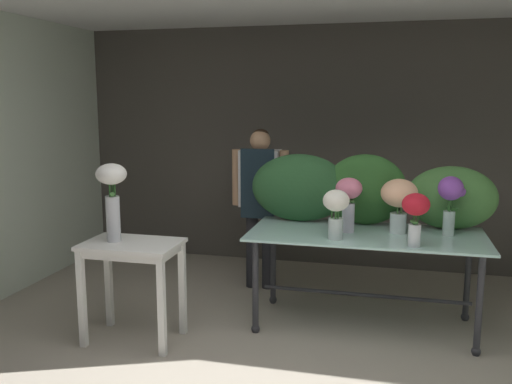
{
  "coord_description": "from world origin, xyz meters",
  "views": [
    {
      "loc": [
        0.68,
        -2.67,
        1.87
      ],
      "look_at": [
        -0.36,
        1.5,
        1.14
      ],
      "focal_mm": 38.63,
      "sensor_mm": 36.0,
      "label": 1
    }
  ],
  "objects_px": {
    "vase_ivory_tulips": "(336,209)",
    "vase_rosy_stock": "(349,198)",
    "vase_white_roses_tall": "(112,193)",
    "vase_peach_anemones": "(399,198)",
    "florist": "(260,192)",
    "side_table_white": "(132,258)",
    "display_table_glass": "(366,248)",
    "vase_violet_roses": "(451,197)",
    "vase_crimson_hydrangea": "(416,212)"
  },
  "relations": [
    {
      "from": "side_table_white",
      "to": "vase_crimson_hydrangea",
      "type": "relative_size",
      "value": 1.98
    },
    {
      "from": "display_table_glass",
      "to": "vase_peach_anemones",
      "type": "bearing_deg",
      "value": 15.71
    },
    {
      "from": "display_table_glass",
      "to": "side_table_white",
      "type": "relative_size",
      "value": 2.39
    },
    {
      "from": "florist",
      "to": "vase_white_roses_tall",
      "type": "height_order",
      "value": "florist"
    },
    {
      "from": "vase_rosy_stock",
      "to": "vase_peach_anemones",
      "type": "xyz_separation_m",
      "value": [
        0.4,
        0.06,
        0.0
      ]
    },
    {
      "from": "vase_rosy_stock",
      "to": "vase_violet_roses",
      "type": "height_order",
      "value": "vase_violet_roses"
    },
    {
      "from": "side_table_white",
      "to": "florist",
      "type": "relative_size",
      "value": 0.5
    },
    {
      "from": "florist",
      "to": "vase_violet_roses",
      "type": "relative_size",
      "value": 3.33
    },
    {
      "from": "vase_crimson_hydrangea",
      "to": "display_table_glass",
      "type": "bearing_deg",
      "value": 137.96
    },
    {
      "from": "vase_violet_roses",
      "to": "vase_ivory_tulips",
      "type": "bearing_deg",
      "value": -159.05
    },
    {
      "from": "vase_peach_anemones",
      "to": "vase_ivory_tulips",
      "type": "relative_size",
      "value": 1.14
    },
    {
      "from": "vase_white_roses_tall",
      "to": "display_table_glass",
      "type": "bearing_deg",
      "value": 20.46
    },
    {
      "from": "vase_crimson_hydrangea",
      "to": "vase_white_roses_tall",
      "type": "relative_size",
      "value": 0.66
    },
    {
      "from": "vase_rosy_stock",
      "to": "vase_peach_anemones",
      "type": "bearing_deg",
      "value": 9.32
    },
    {
      "from": "vase_white_roses_tall",
      "to": "vase_rosy_stock",
      "type": "bearing_deg",
      "value": 22.18
    },
    {
      "from": "vase_peach_anemones",
      "to": "vase_ivory_tulips",
      "type": "bearing_deg",
      "value": -146.14
    },
    {
      "from": "florist",
      "to": "vase_crimson_hydrangea",
      "type": "relative_size",
      "value": 3.98
    },
    {
      "from": "side_table_white",
      "to": "display_table_glass",
      "type": "bearing_deg",
      "value": 22.03
    },
    {
      "from": "display_table_glass",
      "to": "vase_violet_roses",
      "type": "bearing_deg",
      "value": 7.48
    },
    {
      "from": "vase_peach_anemones",
      "to": "vase_ivory_tulips",
      "type": "height_order",
      "value": "vase_peach_anemones"
    },
    {
      "from": "vase_violet_roses",
      "to": "vase_crimson_hydrangea",
      "type": "bearing_deg",
      "value": -123.89
    },
    {
      "from": "florist",
      "to": "display_table_glass",
      "type": "bearing_deg",
      "value": -34.43
    },
    {
      "from": "vase_ivory_tulips",
      "to": "vase_peach_anemones",
      "type": "bearing_deg",
      "value": 33.86
    },
    {
      "from": "vase_peach_anemones",
      "to": "vase_violet_roses",
      "type": "height_order",
      "value": "vase_violet_roses"
    },
    {
      "from": "florist",
      "to": "vase_violet_roses",
      "type": "height_order",
      "value": "florist"
    },
    {
      "from": "vase_rosy_stock",
      "to": "vase_peach_anemones",
      "type": "relative_size",
      "value": 1.01
    },
    {
      "from": "florist",
      "to": "vase_peach_anemones",
      "type": "bearing_deg",
      "value": -26.68
    },
    {
      "from": "vase_peach_anemones",
      "to": "vase_ivory_tulips",
      "type": "distance_m",
      "value": 0.57
    },
    {
      "from": "vase_white_roses_tall",
      "to": "florist",
      "type": "bearing_deg",
      "value": 60.37
    },
    {
      "from": "vase_peach_anemones",
      "to": "vase_rosy_stock",
      "type": "bearing_deg",
      "value": -170.68
    },
    {
      "from": "florist",
      "to": "vase_rosy_stock",
      "type": "xyz_separation_m",
      "value": [
        0.91,
        -0.72,
        0.11
      ]
    },
    {
      "from": "florist",
      "to": "vase_crimson_hydrangea",
      "type": "xyz_separation_m",
      "value": [
        1.43,
        -1.06,
        0.09
      ]
    },
    {
      "from": "vase_rosy_stock",
      "to": "vase_white_roses_tall",
      "type": "xyz_separation_m",
      "value": [
        -1.72,
        -0.7,
        0.09
      ]
    },
    {
      "from": "vase_peach_anemones",
      "to": "vase_crimson_hydrangea",
      "type": "bearing_deg",
      "value": -73.71
    },
    {
      "from": "vase_violet_roses",
      "to": "vase_white_roses_tall",
      "type": "relative_size",
      "value": 0.79
    },
    {
      "from": "vase_crimson_hydrangea",
      "to": "vase_white_roses_tall",
      "type": "xyz_separation_m",
      "value": [
        -2.24,
        -0.37,
        0.11
      ]
    },
    {
      "from": "side_table_white",
      "to": "vase_peach_anemones",
      "type": "height_order",
      "value": "vase_peach_anemones"
    },
    {
      "from": "vase_ivory_tulips",
      "to": "vase_rosy_stock",
      "type": "bearing_deg",
      "value": 72.91
    },
    {
      "from": "florist",
      "to": "vase_crimson_hydrangea",
      "type": "bearing_deg",
      "value": -36.53
    },
    {
      "from": "side_table_white",
      "to": "vase_ivory_tulips",
      "type": "height_order",
      "value": "vase_ivory_tulips"
    },
    {
      "from": "vase_peach_anemones",
      "to": "display_table_glass",
      "type": "bearing_deg",
      "value": -164.29
    },
    {
      "from": "vase_violet_roses",
      "to": "vase_ivory_tulips",
      "type": "distance_m",
      "value": 0.93
    },
    {
      "from": "display_table_glass",
      "to": "side_table_white",
      "type": "xyz_separation_m",
      "value": [
        -1.73,
        -0.7,
        -0.01
      ]
    },
    {
      "from": "side_table_white",
      "to": "vase_rosy_stock",
      "type": "bearing_deg",
      "value": 24.01
    },
    {
      "from": "vase_rosy_stock",
      "to": "vase_crimson_hydrangea",
      "type": "height_order",
      "value": "vase_rosy_stock"
    },
    {
      "from": "florist",
      "to": "vase_violet_roses",
      "type": "bearing_deg",
      "value": -20.7
    },
    {
      "from": "vase_crimson_hydrangea",
      "to": "vase_violet_roses",
      "type": "bearing_deg",
      "value": 56.11
    },
    {
      "from": "vase_ivory_tulips",
      "to": "vase_crimson_hydrangea",
      "type": "bearing_deg",
      "value": -7.8
    },
    {
      "from": "vase_ivory_tulips",
      "to": "vase_white_roses_tall",
      "type": "xyz_separation_m",
      "value": [
        -1.65,
        -0.45,
        0.14
      ]
    },
    {
      "from": "side_table_white",
      "to": "florist",
      "type": "bearing_deg",
      "value": 64.99
    }
  ]
}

